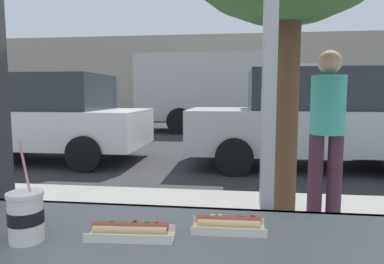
% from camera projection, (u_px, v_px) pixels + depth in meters
% --- Properties ---
extents(ground_plane, '(60.00, 60.00, 0.00)m').
position_uv_depth(ground_plane, '(239.00, 145.00, 9.26)').
color(ground_plane, '#2D2D30').
extents(sidewalk_strip, '(16.00, 2.80, 0.14)m').
position_uv_depth(sidewalk_strip, '(248.00, 245.00, 2.94)').
color(sidewalk_strip, gray).
rests_on(sidewalk_strip, ground).
extents(building_facade_far, '(28.00, 1.20, 4.59)m').
position_uv_depth(building_facade_far, '(238.00, 77.00, 19.04)').
color(building_facade_far, '#A89E8E').
rests_on(building_facade_far, ground).
extents(soda_cup_right, '(0.11, 0.11, 0.31)m').
position_uv_depth(soda_cup_right, '(26.00, 216.00, 1.02)').
color(soda_cup_right, silver).
rests_on(soda_cup_right, window_counter).
extents(hotdog_tray_near, '(0.24, 0.10, 0.05)m').
position_uv_depth(hotdog_tray_near, '(229.00, 224.00, 1.11)').
color(hotdog_tray_near, beige).
rests_on(hotdog_tray_near, window_counter).
extents(hotdog_tray_far, '(0.27, 0.11, 0.05)m').
position_uv_depth(hotdog_tray_far, '(131.00, 231.00, 1.05)').
color(hotdog_tray_far, silver).
rests_on(hotdog_tray_far, window_counter).
extents(parked_car_white, '(4.17, 2.08, 1.76)m').
position_uv_depth(parked_car_white, '(46.00, 117.00, 7.01)').
color(parked_car_white, silver).
rests_on(parked_car_white, ground).
extents(parked_car_silver, '(4.55, 1.99, 1.81)m').
position_uv_depth(parked_car_silver, '(312.00, 119.00, 6.35)').
color(parked_car_silver, '#BCBCC1').
rests_on(parked_car_silver, ground).
extents(box_truck, '(6.82, 2.44, 2.75)m').
position_uv_depth(box_truck, '(231.00, 89.00, 12.34)').
color(box_truck, beige).
rests_on(box_truck, ground).
extents(pedestrian, '(0.32, 0.32, 1.63)m').
position_uv_depth(pedestrian, '(327.00, 125.00, 3.26)').
color(pedestrian, '#3F2535').
rests_on(pedestrian, sidewalk_strip).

